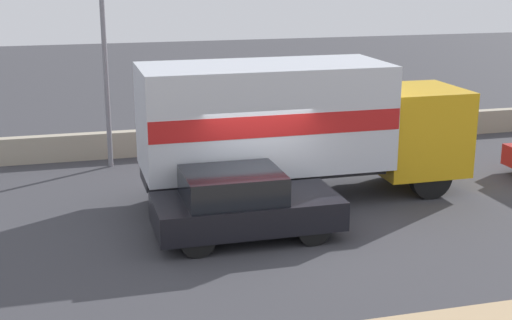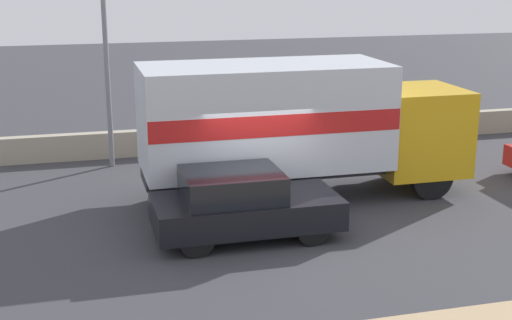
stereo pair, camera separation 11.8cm
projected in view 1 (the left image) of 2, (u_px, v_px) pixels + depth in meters
name	position (u px, v px, depth m)	size (l,w,h in m)	color
ground_plane	(270.00, 233.00, 15.46)	(80.00, 80.00, 0.00)	#38383D
stone_wall_backdrop	(205.00, 139.00, 22.10)	(60.00, 0.35, 0.78)	#A39984
street_lamp	(104.00, 42.00, 19.61)	(0.56, 0.28, 6.04)	slate
box_truck	(293.00, 122.00, 17.29)	(8.06, 2.54, 3.36)	gold
car_hatchback	(243.00, 204.00, 15.01)	(3.93, 1.82, 1.48)	black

